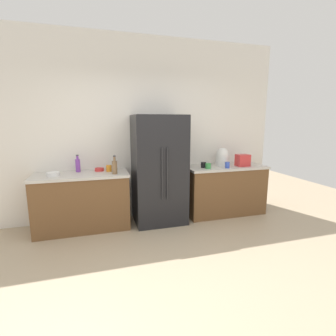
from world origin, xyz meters
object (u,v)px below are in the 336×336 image
at_px(cup_c, 227,165).
at_px(bowl_b, 99,169).
at_px(cup_a, 208,166).
at_px(bowl_a, 53,174).
at_px(toaster, 243,160).
at_px(cup_b, 203,165).
at_px(rice_cooker, 222,157).
at_px(cup_d, 109,168).
at_px(refrigerator, 159,170).
at_px(bottle_b, 78,165).
at_px(bottle_a, 115,167).

height_order(cup_c, bowl_b, cup_c).
relative_size(cup_a, bowl_a, 0.53).
height_order(toaster, cup_c, toaster).
bearing_deg(cup_b, toaster, -5.00).
height_order(rice_cooker, cup_d, rice_cooker).
bearing_deg(cup_d, bowl_b, 151.33).
xyz_separation_m(refrigerator, cup_c, (1.18, -0.15, 0.05)).
xyz_separation_m(bottle_b, cup_d, (0.47, -0.10, -0.06)).
bearing_deg(bowl_a, cup_b, 0.33).
distance_m(rice_cooker, cup_a, 0.45).
relative_size(rice_cooker, bottle_a, 1.13).
distance_m(refrigerator, bowl_b, 0.97).
bearing_deg(refrigerator, cup_b, 0.18).
distance_m(bottle_b, cup_d, 0.49).
distance_m(toaster, cup_c, 0.37).
relative_size(cup_a, bowl_b, 0.67).
distance_m(bottle_a, bowl_b, 0.40).
bearing_deg(cup_b, cup_d, 176.26).
distance_m(refrigerator, bottle_b, 1.29).
bearing_deg(bowl_a, cup_a, -2.28).
relative_size(bowl_a, bowl_b, 1.27).
distance_m(refrigerator, bottle_a, 0.74).
bearing_deg(bowl_a, bottle_b, 33.15).
bearing_deg(bottle_b, bowl_b, -3.51).
xyz_separation_m(bottle_b, cup_c, (2.45, -0.36, -0.06)).
bearing_deg(cup_c, refrigerator, 172.82).
height_order(rice_cooker, cup_c, rice_cooker).
bearing_deg(toaster, cup_b, 175.00).
distance_m(refrigerator, cup_a, 0.84).
bearing_deg(cup_a, cup_c, -6.67).
xyz_separation_m(toaster, rice_cooker, (-0.32, 0.17, 0.05)).
bearing_deg(bottle_a, toaster, 1.63).
relative_size(rice_cooker, bottle_b, 1.18).
bearing_deg(cup_c, rice_cooker, 82.43).
xyz_separation_m(refrigerator, cup_b, (0.80, 0.00, 0.04)).
relative_size(rice_cooker, cup_c, 3.12).
relative_size(bottle_b, bowl_b, 1.91).
distance_m(bottle_b, cup_b, 2.08).
bearing_deg(bowl_b, rice_cooker, -2.17).
xyz_separation_m(cup_a, cup_b, (-0.04, 0.11, 0.00)).
xyz_separation_m(cup_a, cup_c, (0.34, -0.04, 0.01)).
relative_size(bottle_b, cup_b, 2.96).
bearing_deg(bowl_b, refrigerator, -11.22).
distance_m(bottle_a, cup_b, 1.53).
bearing_deg(cup_c, cup_d, 172.64).
height_order(refrigerator, bottle_b, refrigerator).
height_order(cup_a, bowl_b, cup_a).
height_order(bottle_a, bowl_b, bottle_a).
relative_size(rice_cooker, cup_d, 3.18).
xyz_separation_m(bottle_b, cup_b, (2.07, -0.21, -0.07)).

